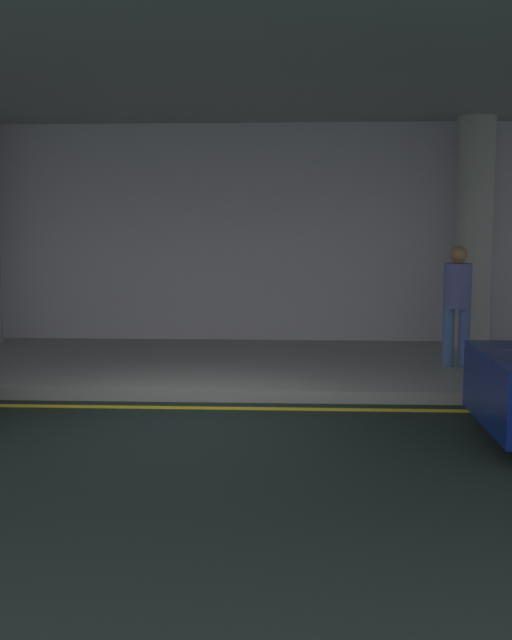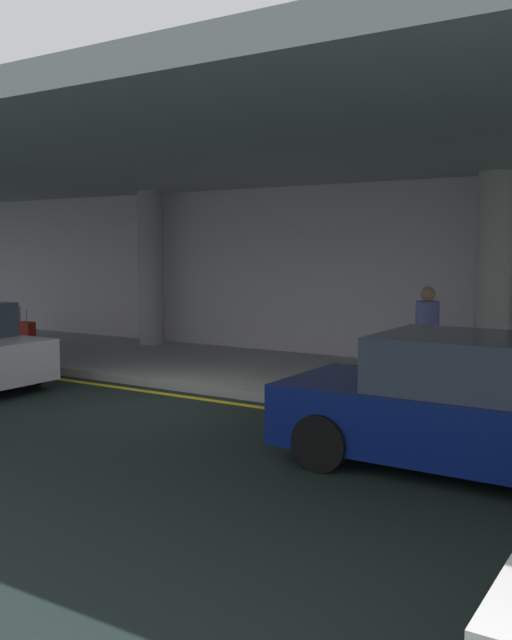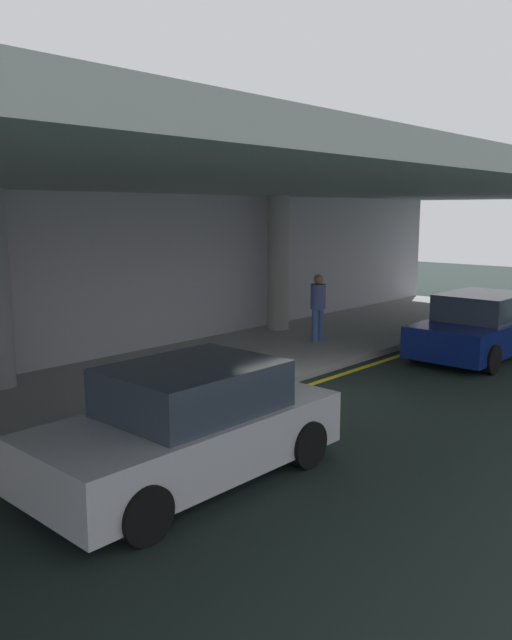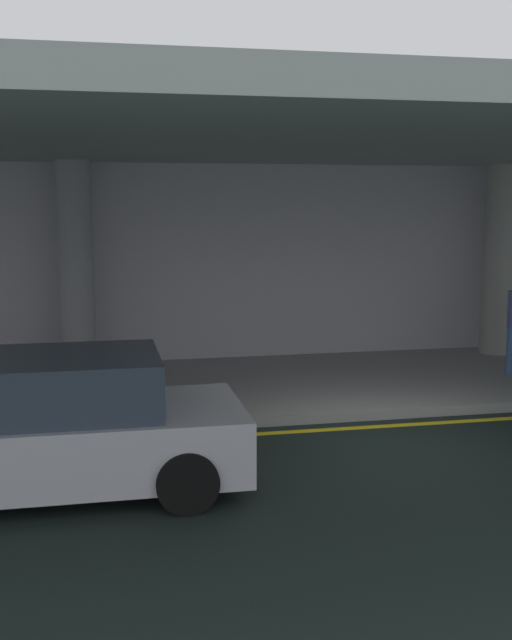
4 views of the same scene
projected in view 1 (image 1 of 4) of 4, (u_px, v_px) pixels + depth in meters
ground_plane at (185, 423)px, 8.60m from camera, size 60.00×60.00×0.00m
sidewalk at (214, 365)px, 11.66m from camera, size 26.00×4.20×0.15m
lane_stripe_yellow at (193, 408)px, 9.29m from camera, size 26.00×0.14×0.01m
support_column_center at (473, 234)px, 12.70m from camera, size 0.60×0.60×3.65m
ceiling_overhang at (209, 87)px, 10.70m from camera, size 28.00×13.20×0.30m
terminal_back_wall at (227, 237)px, 13.67m from camera, size 26.00×0.30×3.80m
traveler_with_luggage at (457, 298)px, 11.03m from camera, size 0.38×0.38×1.68m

